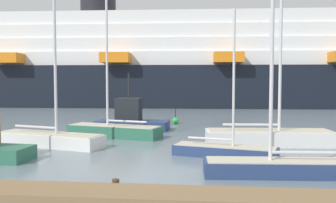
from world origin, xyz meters
TOP-DOWN VIEW (x-y plane):
  - ground_plane at (0.00, 0.00)m, footprint 600.00×600.00m
  - dock_pier at (0.00, -3.41)m, footprint 23.24×1.81m
  - sailboat_1 at (6.75, 8.06)m, footprint 7.54×2.57m
  - sailboat_3 at (3.96, 4.39)m, footprint 5.40×2.70m
  - sailboat_5 at (6.07, 0.76)m, footprint 6.42×1.77m
  - sailboat_6 at (-3.18, 10.26)m, footprint 6.71×3.42m
  - sailboat_7 at (-6.15, 6.50)m, footprint 6.99×3.54m
  - fishing_boat_0 at (-2.75, 13.95)m, footprint 5.65×2.17m
  - channel_buoy_0 at (0.39, 17.98)m, footprint 0.57×0.57m
  - cruise_ship at (5.50, 42.29)m, footprint 105.27×19.05m

SIDE VIEW (x-z plane):
  - ground_plane at x=0.00m, z-range 0.00..0.00m
  - dock_pier at x=0.00m, z-range -0.05..0.54m
  - channel_buoy_0 at x=0.39m, z-range -0.41..1.01m
  - sailboat_3 at x=3.96m, z-range -3.31..4.07m
  - sailboat_7 at x=-6.15m, z-range -4.29..5.31m
  - sailboat_6 at x=-3.18m, z-range -5.55..6.72m
  - sailboat_5 at x=6.07m, z-range -5.56..6.76m
  - sailboat_1 at x=6.75m, z-range -5.75..6.98m
  - fishing_boat_0 at x=-2.75m, z-range -1.38..3.03m
  - cruise_ship at x=5.50m, z-range -3.33..15.23m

